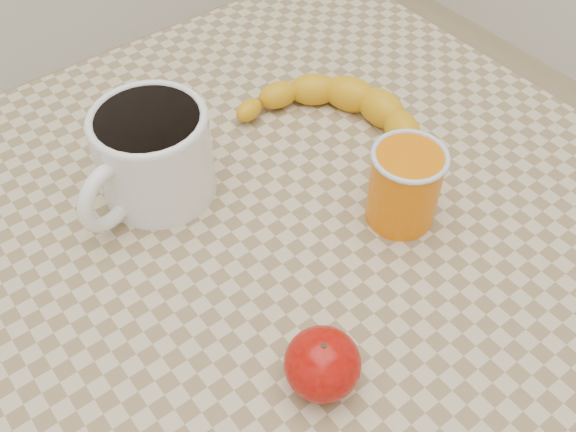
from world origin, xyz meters
TOP-DOWN VIEW (x-y plane):
  - table at (0.00, 0.00)m, footprint 0.80×0.80m
  - coffee_mug at (-0.08, 0.13)m, footprint 0.18×0.15m
  - orange_juice_glass at (0.10, -0.06)m, footprint 0.08×0.08m
  - apple at (-0.08, -0.15)m, footprint 0.08×0.08m
  - banana at (0.14, 0.07)m, footprint 0.23×0.30m

SIDE VIEW (x-z plane):
  - table at x=0.00m, z-range 0.29..1.04m
  - banana at x=0.14m, z-range 0.75..0.79m
  - apple at x=-0.08m, z-range 0.75..0.81m
  - orange_juice_glass at x=0.10m, z-range 0.75..0.84m
  - coffee_mug at x=-0.08m, z-range 0.75..0.86m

